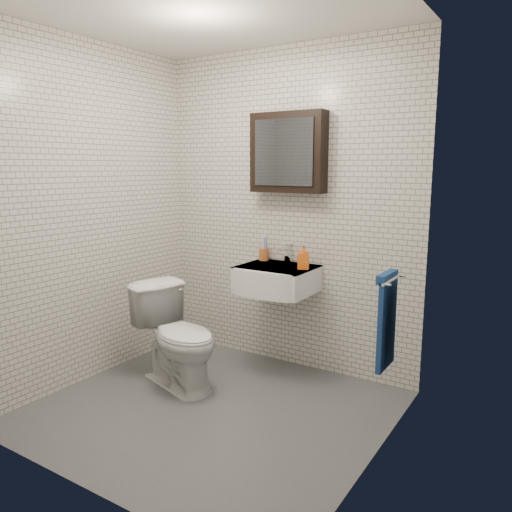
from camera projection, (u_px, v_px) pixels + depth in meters
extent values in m
cube|color=#4F5257|center=(211.00, 409.00, 3.32)|extent=(2.20, 2.00, 0.01)
cube|color=silver|center=(286.00, 211.00, 3.93)|extent=(2.20, 0.02, 2.50)
cube|color=silver|center=(73.00, 244.00, 2.27)|extent=(2.20, 0.02, 2.50)
cube|color=silver|center=(90.00, 214.00, 3.68)|extent=(0.02, 2.00, 2.50)
cube|color=silver|center=(381.00, 236.00, 2.52)|extent=(0.02, 2.00, 2.50)
cube|color=white|center=(205.00, 8.00, 2.88)|extent=(2.20, 2.00, 0.02)
cube|color=white|center=(277.00, 279.00, 3.81)|extent=(0.55, 0.45, 0.20)
cylinder|color=silver|center=(278.00, 267.00, 3.81)|extent=(0.31, 0.31, 0.02)
cylinder|color=silver|center=(278.00, 266.00, 3.81)|extent=(0.04, 0.04, 0.01)
cube|color=white|center=(277.00, 267.00, 3.79)|extent=(0.55, 0.45, 0.01)
cylinder|color=silver|center=(288.00, 259.00, 3.92)|extent=(0.06, 0.06, 0.06)
cylinder|color=silver|center=(288.00, 251.00, 3.91)|extent=(0.03, 0.03, 0.08)
cylinder|color=silver|center=(284.00, 249.00, 3.86)|extent=(0.02, 0.12, 0.02)
cube|color=silver|center=(290.00, 244.00, 3.93)|extent=(0.02, 0.09, 0.01)
cube|color=black|center=(288.00, 153.00, 3.77)|extent=(0.60, 0.14, 0.60)
cube|color=#3F444C|center=(283.00, 152.00, 3.71)|extent=(0.49, 0.01, 0.49)
cylinder|color=silver|center=(391.00, 280.00, 2.89)|extent=(0.02, 0.30, 0.02)
cylinder|color=silver|center=(401.00, 276.00, 2.98)|extent=(0.04, 0.02, 0.02)
cylinder|color=silver|center=(388.00, 285.00, 2.77)|extent=(0.04, 0.02, 0.02)
cube|color=navy|center=(387.00, 324.00, 2.94)|extent=(0.03, 0.26, 0.54)
cube|color=navy|center=(387.00, 277.00, 2.90)|extent=(0.05, 0.26, 0.05)
cylinder|color=#B25F2C|center=(264.00, 254.00, 4.02)|extent=(0.10, 0.10, 0.10)
cylinder|color=white|center=(262.00, 246.00, 4.01)|extent=(0.02, 0.03, 0.19)
cylinder|color=#4362D6|center=(265.00, 248.00, 4.00)|extent=(0.01, 0.02, 0.17)
cylinder|color=white|center=(264.00, 245.00, 4.03)|extent=(0.02, 0.04, 0.20)
cylinder|color=#4362D6|center=(266.00, 247.00, 4.01)|extent=(0.02, 0.04, 0.18)
imported|color=orange|center=(304.00, 257.00, 3.67)|extent=(0.11, 0.11, 0.18)
imported|color=white|center=(178.00, 337.00, 3.64)|extent=(0.82, 0.60, 0.75)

